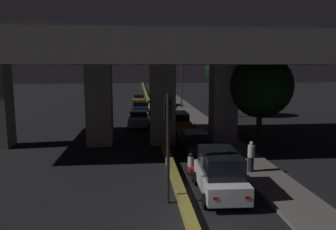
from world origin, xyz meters
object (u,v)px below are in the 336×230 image
Objects in this scene: motorcycle_red_filtering_near at (191,167)px; car_taxi_yellow_third at (179,121)px; car_white_fourth at (168,110)px; car_black_second at (194,141)px; street_lamp at (179,75)px; traffic_light_left_of_median at (168,129)px; car_taxi_yellow_third_oncoming at (139,100)px; car_silver_lead_oncoming at (139,119)px; car_white_lead at (220,173)px; car_dark_blue_second_oncoming at (140,107)px; car_grey_fifth at (163,99)px; pedestrian_on_sidewalk at (251,156)px.

car_taxi_yellow_third is at bearing -5.37° from motorcycle_red_filtering_near.
car_black_second is at bearing -178.23° from car_white_fourth.
street_lamp is 4.40× the size of motorcycle_red_filtering_near.
traffic_light_left_of_median is 0.61× the size of street_lamp.
car_taxi_yellow_third_oncoming reaches higher than motorcycle_red_filtering_near.
car_taxi_yellow_third is (2.48, 15.78, -2.35)m from traffic_light_left_of_median.
car_silver_lead_oncoming is (-3.42, -6.47, 0.04)m from car_white_fourth.
car_white_lead is 0.99× the size of car_dark_blue_second_oncoming.
car_grey_fifth is (-0.09, 25.36, 0.28)m from car_black_second.
car_taxi_yellow_third is 12.92m from motorcycle_red_filtering_near.
street_lamp is at bearing -17.77° from car_white_fourth.
pedestrian_on_sidewalk is at bearing 24.19° from car_silver_lead_oncoming.
car_black_second reaches higher than motorcycle_red_filtering_near.
car_white_lead reaches higher than car_taxi_yellow_third_oncoming.
motorcycle_red_filtering_near is (-1.10, -5.22, -0.17)m from car_black_second.
car_white_lead reaches higher than car_grey_fifth.
car_grey_fifth is 4.54m from car_taxi_yellow_third_oncoming.
car_silver_lead_oncoming reaches higher than car_dark_blue_second_oncoming.
traffic_light_left_of_median is at bearing 173.32° from car_grey_fifth.
car_silver_lead_oncoming is (-3.71, 9.89, 0.01)m from car_black_second.
street_lamp is at bearing 90.82° from pedestrian_on_sidewalk.
motorcycle_red_filtering_near is at bearing 62.95° from traffic_light_left_of_median.
car_white_fourth is 0.93× the size of car_grey_fifth.
car_white_lead is 7.58m from car_black_second.
car_dark_blue_second_oncoming is 24.46m from pedestrian_on_sidewalk.
car_taxi_yellow_third_oncoming is 2.50× the size of motorcycle_red_filtering_near.
car_taxi_yellow_third_oncoming is 33.67m from pedestrian_on_sidewalk.
street_lamp is 1.68× the size of car_taxi_yellow_third.
street_lamp is 4.63× the size of pedestrian_on_sidewalk.
car_silver_lead_oncoming reaches higher than motorcycle_red_filtering_near.
car_taxi_yellow_third is 1.05× the size of car_taxi_yellow_third_oncoming.
car_grey_fifth reaches higher than pedestrian_on_sidewalk.
car_taxi_yellow_third_oncoming is at bearing 4.90° from car_black_second.
street_lamp is 1.88× the size of car_white_fourth.
motorcycle_red_filtering_near is at bearing 178.60° from car_white_fourth.
car_taxi_yellow_third reaches higher than car_black_second.
traffic_light_left_of_median reaches higher than car_black_second.
car_black_second is 0.94× the size of car_taxi_yellow_third.
car_dark_blue_second_oncoming is 2.45× the size of motorcycle_red_filtering_near.
traffic_light_left_of_median is 16.15m from car_taxi_yellow_third.
street_lamp is 7.67m from car_dark_blue_second_oncoming.
car_black_second is 0.88× the size of car_silver_lead_oncoming.
car_taxi_yellow_third_oncoming is (-3.38, 35.85, -0.33)m from car_white_lead.
street_lamp reaches higher than pedestrian_on_sidewalk.
car_taxi_yellow_third_oncoming is at bearing 47.44° from car_grey_fifth.
pedestrian_on_sidewalk is at bearing -157.65° from car_black_second.
car_white_lead is at bearing 6.76° from car_taxi_yellow_third_oncoming.
street_lamp reaches higher than traffic_light_left_of_median.
car_taxi_yellow_third is at bearing 10.85° from car_taxi_yellow_third_oncoming.
car_silver_lead_oncoming is 2.78× the size of motorcycle_red_filtering_near.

